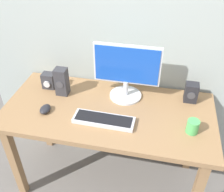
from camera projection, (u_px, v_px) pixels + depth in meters
ground_plane at (109, 177)px, 2.26m from camera, size 6.00×6.00×0.00m
desk at (108, 120)px, 1.86m from camera, size 1.46×0.69×0.77m
monitor at (127, 71)px, 1.80m from camera, size 0.47×0.23×0.41m
keyboard_primary at (103, 120)px, 1.69m from camera, size 0.40×0.13×0.03m
mouse at (45, 109)px, 1.77m from camera, size 0.07×0.10×0.04m
speaker_right at (191, 92)px, 1.84m from camera, size 0.09×0.08×0.14m
speaker_left at (62, 82)px, 1.89m from camera, size 0.09×0.08×0.21m
audio_controller at (49, 81)px, 1.98m from camera, size 0.09×0.09×0.12m
coffee_mug at (193, 127)px, 1.60m from camera, size 0.08×0.08×0.09m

